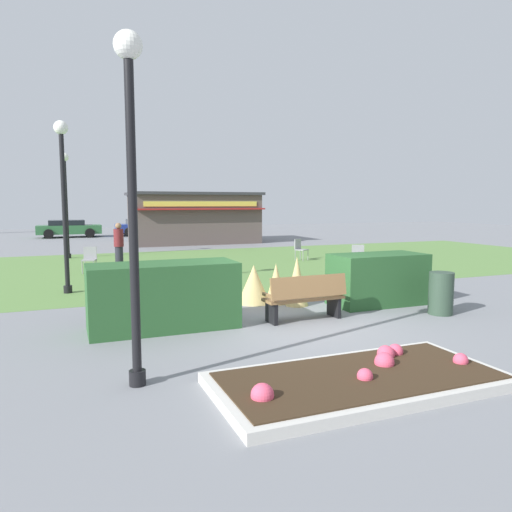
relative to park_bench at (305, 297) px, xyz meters
The scene contains 21 objects.
ground_plane 0.59m from the park_bench, 126.45° to the right, with size 80.00×80.00×0.00m, color slate.
lawn_patch 9.08m from the park_bench, 91.26° to the left, with size 36.00×12.00×0.01m, color #5B8442.
flower_bed 3.55m from the park_bench, 105.97° to the right, with size 3.87×1.85×0.33m.
park_bench is the anchor object (origin of this frame).
hedge_left 2.84m from the park_bench, behind, with size 2.78×1.10×1.26m, color #28562B.
hedge_right 2.47m from the park_bench, 18.51° to the left, with size 2.23×1.10×1.20m, color #28562B.
ornamental_grass_behind_left 1.45m from the park_bench, 70.16° to the left, with size 0.54×0.54×1.15m, color tan.
ornamental_grass_behind_right 1.75m from the park_bench, 85.75° to the left, with size 0.51×0.51×0.97m, color tan.
ornamental_grass_behind_center 2.01m from the park_bench, 99.95° to the left, with size 0.78×0.78×0.92m, color tan.
lamppost_near 4.92m from the park_bench, 148.39° to the right, with size 0.36×0.36×4.50m.
lamppost_mid 7.12m from the park_bench, 131.75° to the left, with size 0.36×0.36×4.50m.
lamppost_far 14.48m from the park_bench, 107.84° to the left, with size 0.36×0.36×4.50m.
trash_bin 3.04m from the park_bench, 11.15° to the right, with size 0.52×0.52×0.92m, color #2D4233.
food_kiosk 19.71m from the park_bench, 82.05° to the left, with size 7.52×4.51×3.00m.
cafe_chair_west 9.50m from the park_bench, 113.17° to the left, with size 0.54×0.54×0.89m.
cafe_chair_east 10.29m from the park_bench, 63.51° to the left, with size 0.60×0.60×0.89m.
cafe_chair_center 7.96m from the park_bench, 48.48° to the left, with size 0.58×0.58×0.89m.
person_strolling 9.39m from the park_bench, 106.90° to the left, with size 0.34×0.34×1.69m.
parked_car_west_slot 27.38m from the park_bench, 98.88° to the left, with size 4.22×2.10×1.20m.
parked_car_center_slot 27.08m from the park_bench, 87.89° to the left, with size 4.20×2.07×1.20m.
parked_car_east_slot 27.84m from the park_bench, 76.42° to the left, with size 4.32×2.28×1.20m.
Camera 1 is at (-4.31, -8.24, 2.40)m, focal length 33.56 mm.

